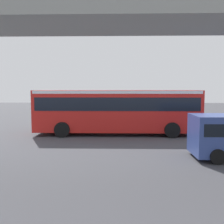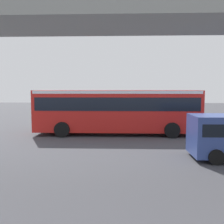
# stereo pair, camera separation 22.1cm
# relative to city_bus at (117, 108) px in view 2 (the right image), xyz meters

# --- Properties ---
(ground) EXTENTS (80.00, 80.00, 0.00)m
(ground) POSITION_rel_city_bus_xyz_m (0.22, -0.18, -1.88)
(ground) COLOR #424247
(city_bus) EXTENTS (11.54, 2.85, 3.15)m
(city_bus) POSITION_rel_city_bus_xyz_m (0.00, 0.00, 0.00)
(city_bus) COLOR red
(city_bus) RESTS_ON ground
(pedestrian) EXTENTS (0.38, 0.38, 1.79)m
(pedestrian) POSITION_rel_city_bus_xyz_m (-3.90, -4.13, -1.00)
(pedestrian) COLOR #2D2D38
(pedestrian) RESTS_ON ground
(traffic_sign) EXTENTS (0.08, 0.60, 2.80)m
(traffic_sign) POSITION_rel_city_bus_xyz_m (-5.85, -3.69, 0.01)
(traffic_sign) COLOR slate
(traffic_sign) RESTS_ON ground
(lane_dash_leftmost) EXTENTS (2.00, 0.20, 0.01)m
(lane_dash_leftmost) POSITION_rel_city_bus_xyz_m (-3.78, -2.68, -1.88)
(lane_dash_leftmost) COLOR silver
(lane_dash_leftmost) RESTS_ON ground
(lane_dash_left) EXTENTS (2.00, 0.20, 0.01)m
(lane_dash_left) POSITION_rel_city_bus_xyz_m (0.22, -2.68, -1.88)
(lane_dash_left) COLOR silver
(lane_dash_left) RESTS_ON ground
(lane_dash_centre) EXTENTS (2.00, 0.20, 0.01)m
(lane_dash_centre) POSITION_rel_city_bus_xyz_m (4.22, -2.68, -1.88)
(lane_dash_centre) COLOR silver
(lane_dash_centre) RESTS_ON ground
(pedestrian_overpass) EXTENTS (26.02, 2.60, 6.66)m
(pedestrian_overpass) POSITION_rel_city_bus_xyz_m (0.22, 10.53, 3.02)
(pedestrian_overpass) COLOR gray
(pedestrian_overpass) RESTS_ON ground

